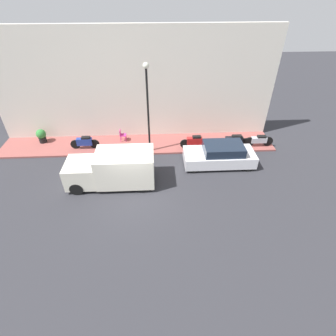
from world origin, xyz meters
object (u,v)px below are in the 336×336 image
object	(u,v)px
motorcycle_black	(234,141)
potted_plant	(41,135)
motorcycle_red	(194,141)
streetlamp	(147,98)
scooter_silver	(259,140)
motorcycle_blue	(85,142)
parked_car	(220,155)
delivery_van	(112,169)
cafe_chair	(122,134)

from	to	relation	value
motorcycle_black	potted_plant	world-z (taller)	potted_plant
motorcycle_red	streetlamp	bearing A→B (deg)	94.65
scooter_silver	motorcycle_blue	bearing A→B (deg)	88.49
parked_car	delivery_van	size ratio (longest dim) A/B	0.90
scooter_silver	motorcycle_red	xyz separation A→B (m)	(0.03, 4.22, 0.03)
potted_plant	streetlamp	bearing A→B (deg)	-101.28
scooter_silver	motorcycle_blue	xyz separation A→B (m)	(0.30, 11.26, 0.03)
motorcycle_blue	cafe_chair	size ratio (longest dim) A/B	2.27
cafe_chair	motorcycle_red	bearing A→B (deg)	-103.36
motorcycle_blue	cafe_chair	xyz separation A→B (m)	(0.86, -2.30, 0.02)
parked_car	motorcycle_blue	xyz separation A→B (m)	(2.06, 8.31, -0.09)
motorcycle_black	motorcycle_blue	distance (m)	9.62
scooter_silver	streetlamp	bearing A→B (deg)	91.67
motorcycle_red	cafe_chair	distance (m)	4.88
parked_car	motorcycle_red	distance (m)	2.20
delivery_van	scooter_silver	distance (m)	9.61
parked_car	scooter_silver	size ratio (longest dim) A/B	2.19
delivery_van	motorcycle_red	distance (m)	5.84
parked_car	potted_plant	size ratio (longest dim) A/B	4.44
delivery_van	scooter_silver	world-z (taller)	delivery_van
motorcycle_black	potted_plant	size ratio (longest dim) A/B	2.26
delivery_van	streetlamp	xyz separation A→B (m)	(3.02, -1.95, 2.63)
delivery_van	potted_plant	distance (m)	6.89
motorcycle_red	streetlamp	distance (m)	4.20
motorcycle_blue	cafe_chair	bearing A→B (deg)	-69.57
motorcycle_black	motorcycle_blue	world-z (taller)	motorcycle_blue
motorcycle_red	motorcycle_blue	bearing A→B (deg)	87.81
scooter_silver	motorcycle_red	world-z (taller)	motorcycle_red
streetlamp	cafe_chair	size ratio (longest dim) A/B	6.77
cafe_chair	potted_plant	bearing A→B (deg)	89.23
streetlamp	delivery_van	bearing A→B (deg)	147.24
parked_car	scooter_silver	xyz separation A→B (m)	(1.76, -2.95, -0.12)
delivery_van	motorcycle_black	size ratio (longest dim) A/B	2.19
parked_car	motorcycle_black	bearing A→B (deg)	-36.46
scooter_silver	potted_plant	xyz separation A→B (m)	(1.23, 14.28, 0.08)
motorcycle_black	parked_car	bearing A→B (deg)	143.54
delivery_van	motorcycle_red	bearing A→B (deg)	-55.98
motorcycle_red	scooter_silver	bearing A→B (deg)	-90.37
delivery_van	motorcycle_blue	xyz separation A→B (m)	(3.53, 2.22, -0.42)
motorcycle_red	potted_plant	bearing A→B (deg)	83.21
delivery_van	cafe_chair	size ratio (longest dim) A/B	5.72
motorcycle_blue	motorcycle_black	bearing A→B (deg)	-91.78
motorcycle_blue	scooter_silver	bearing A→B (deg)	-91.51
delivery_van	motorcycle_red	size ratio (longest dim) A/B	2.51
parked_car	streetlamp	xyz separation A→B (m)	(1.56, 4.15, 2.95)
cafe_chair	motorcycle_blue	bearing A→B (deg)	110.43
delivery_van	cafe_chair	world-z (taller)	delivery_van
streetlamp	motorcycle_red	bearing A→B (deg)	-85.35
motorcycle_red	potted_plant	xyz separation A→B (m)	(1.20, 10.07, 0.06)
motorcycle_red	motorcycle_blue	distance (m)	7.05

